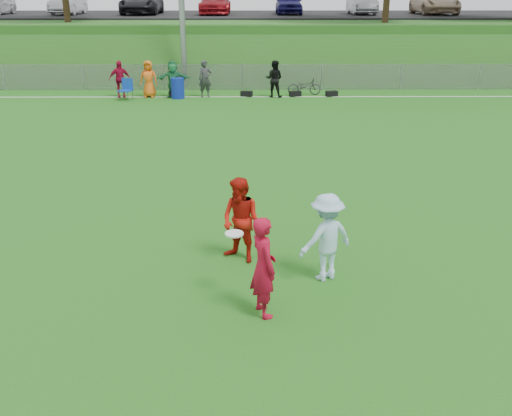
{
  "coord_description": "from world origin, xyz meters",
  "views": [
    {
      "loc": [
        0.45,
        -9.17,
        4.93
      ],
      "look_at": [
        0.53,
        0.5,
        1.15
      ],
      "focal_mm": 40.0,
      "sensor_mm": 36.0,
      "label": 1
    }
  ],
  "objects_px": {
    "player_red_left": "(263,267)",
    "player_red_center": "(241,221)",
    "bicycle": "(304,86)",
    "player_blue": "(326,237)",
    "frisbee": "(234,234)",
    "recycling_bin": "(178,88)"
  },
  "relations": [
    {
      "from": "player_red_left",
      "to": "bicycle",
      "type": "distance_m",
      "value": 19.89
    },
    {
      "from": "player_red_left",
      "to": "player_blue",
      "type": "xyz_separation_m",
      "value": [
        1.13,
        1.18,
        -0.03
      ]
    },
    {
      "from": "player_red_center",
      "to": "frisbee",
      "type": "bearing_deg",
      "value": -56.75
    },
    {
      "from": "frisbee",
      "to": "bicycle",
      "type": "bearing_deg",
      "value": 81.57
    },
    {
      "from": "player_blue",
      "to": "recycling_bin",
      "type": "xyz_separation_m",
      "value": [
        -4.76,
        17.71,
        -0.34
      ]
    },
    {
      "from": "player_red_center",
      "to": "player_blue",
      "type": "distance_m",
      "value": 1.69
    },
    {
      "from": "player_red_left",
      "to": "recycling_bin",
      "type": "distance_m",
      "value": 19.24
    },
    {
      "from": "player_red_center",
      "to": "bicycle",
      "type": "xyz_separation_m",
      "value": [
        2.76,
        17.82,
        -0.4
      ]
    },
    {
      "from": "player_blue",
      "to": "recycling_bin",
      "type": "relative_size",
      "value": 1.73
    },
    {
      "from": "player_red_center",
      "to": "recycling_bin",
      "type": "distance_m",
      "value": 17.29
    },
    {
      "from": "recycling_bin",
      "to": "bicycle",
      "type": "xyz_separation_m",
      "value": [
        6.0,
        0.84,
        -0.05
      ]
    },
    {
      "from": "player_red_center",
      "to": "bicycle",
      "type": "distance_m",
      "value": 18.04
    },
    {
      "from": "player_red_left",
      "to": "player_red_center",
      "type": "xyz_separation_m",
      "value": [
        -0.39,
        1.92,
        -0.01
      ]
    },
    {
      "from": "player_red_center",
      "to": "frisbee",
      "type": "xyz_separation_m",
      "value": [
        -0.08,
        -1.34,
        0.33
      ]
    },
    {
      "from": "recycling_bin",
      "to": "player_red_left",
      "type": "bearing_deg",
      "value": -79.13
    },
    {
      "from": "player_blue",
      "to": "bicycle",
      "type": "relative_size",
      "value": 1.01
    },
    {
      "from": "player_red_left",
      "to": "bicycle",
      "type": "relative_size",
      "value": 1.05
    },
    {
      "from": "player_blue",
      "to": "frisbee",
      "type": "relative_size",
      "value": 5.22
    },
    {
      "from": "player_red_left",
      "to": "player_red_center",
      "type": "bearing_deg",
      "value": -10.27
    },
    {
      "from": "player_red_left",
      "to": "player_blue",
      "type": "height_order",
      "value": "player_red_left"
    },
    {
      "from": "recycling_bin",
      "to": "player_red_center",
      "type": "bearing_deg",
      "value": -79.18
    },
    {
      "from": "frisbee",
      "to": "bicycle",
      "type": "relative_size",
      "value": 0.19
    }
  ]
}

